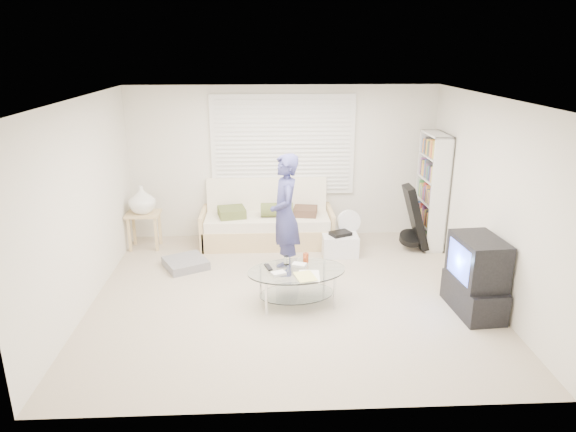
{
  "coord_description": "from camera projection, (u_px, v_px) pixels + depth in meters",
  "views": [
    {
      "loc": [
        -0.32,
        -6.01,
        3.07
      ],
      "look_at": [
        -0.01,
        0.3,
        0.98
      ],
      "focal_mm": 32.0,
      "sensor_mm": 36.0,
      "label": 1
    }
  ],
  "objects": [
    {
      "name": "room_shell",
      "position": [
        288.0,
        164.0,
        6.62
      ],
      "size": [
        5.02,
        4.52,
        2.51
      ],
      "color": "silver",
      "rests_on": "ground"
    },
    {
      "name": "coffee_table",
      "position": [
        296.0,
        277.0,
        6.34
      ],
      "size": [
        1.32,
        0.95,
        0.57
      ],
      "color": "silver",
      "rests_on": "ground"
    },
    {
      "name": "storage_bin",
      "position": [
        340.0,
        244.0,
        7.89
      ],
      "size": [
        0.54,
        0.38,
        0.38
      ],
      "color": "white",
      "rests_on": "ground"
    },
    {
      "name": "futon_sofa",
      "position": [
        267.0,
        223.0,
        8.34
      ],
      "size": [
        2.11,
        0.85,
        1.03
      ],
      "color": "tan",
      "rests_on": "ground"
    },
    {
      "name": "ground",
      "position": [
        290.0,
        294.0,
        6.68
      ],
      "size": [
        5.0,
        5.0,
        0.0
      ],
      "primitive_type": "plane",
      "color": "tan",
      "rests_on": "ground"
    },
    {
      "name": "standing_person",
      "position": [
        285.0,
        215.0,
        7.06
      ],
      "size": [
        0.46,
        0.66,
        1.71
      ],
      "primitive_type": "imported",
      "rotation": [
        0.0,
        0.0,
        -1.49
      ],
      "color": "navy",
      "rests_on": "ground"
    },
    {
      "name": "tv_unit",
      "position": [
        476.0,
        276.0,
        6.12
      ],
      "size": [
        0.53,
        0.9,
        0.94
      ],
      "color": "black",
      "rests_on": "ground"
    },
    {
      "name": "grey_floor_pillow",
      "position": [
        186.0,
        263.0,
        7.48
      ],
      "size": [
        0.75,
        0.75,
        0.13
      ],
      "primitive_type": "cube",
      "rotation": [
        0.0,
        0.0,
        0.48
      ],
      "color": "slate",
      "rests_on": "ground"
    },
    {
      "name": "window_blinds",
      "position": [
        283.0,
        145.0,
        8.28
      ],
      "size": [
        2.32,
        0.08,
        1.62
      ],
      "color": "silver",
      "rests_on": "ground"
    },
    {
      "name": "guitar_case",
      "position": [
        414.0,
        222.0,
        7.99
      ],
      "size": [
        0.43,
        0.39,
        1.02
      ],
      "color": "black",
      "rests_on": "ground"
    },
    {
      "name": "floor_fan",
      "position": [
        349.0,
        226.0,
        8.1
      ],
      "size": [
        0.4,
        0.26,
        0.64
      ],
      "color": "white",
      "rests_on": "ground"
    },
    {
      "name": "bookshelf",
      "position": [
        432.0,
        191.0,
        8.08
      ],
      "size": [
        0.29,
        0.76,
        1.81
      ],
      "color": "white",
      "rests_on": "ground"
    },
    {
      "name": "side_table",
      "position": [
        142.0,
        202.0,
        8.0
      ],
      "size": [
        0.52,
        0.42,
        1.02
      ],
      "color": "tan",
      "rests_on": "ground"
    }
  ]
}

